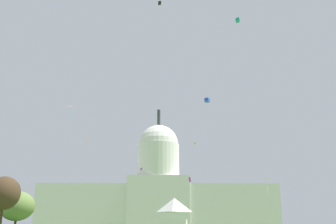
{
  "coord_description": "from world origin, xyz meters",
  "views": [
    {
      "loc": [
        0.56,
        -27.93,
        1.87
      ],
      "look_at": [
        2.16,
        70.6,
        30.31
      ],
      "focal_mm": 41.38,
      "sensor_mm": 36.0,
      "label": 1
    }
  ],
  "objects_px": {
    "kite_turquoise_high": "(238,20)",
    "kite_orange_mid": "(87,139)",
    "kite_pink_mid": "(70,108)",
    "tree_west_near": "(4,193)",
    "kite_violet_mid": "(141,169)",
    "kite_blue_mid": "(207,100)",
    "kite_black_high": "(160,3)",
    "kite_white_low": "(265,180)",
    "event_tent": "(174,215)",
    "capitol_building": "(158,194)",
    "kite_lime_high": "(195,144)",
    "kite_magenta_low": "(190,180)",
    "tree_west_mid": "(17,206)"
  },
  "relations": [
    {
      "from": "capitol_building",
      "to": "kite_lime_high",
      "type": "relative_size",
      "value": 113.06
    },
    {
      "from": "kite_lime_high",
      "to": "kite_white_low",
      "type": "xyz_separation_m",
      "value": [
        1.15,
        -122.66,
        -31.22
      ]
    },
    {
      "from": "tree_west_near",
      "to": "kite_pink_mid",
      "type": "relative_size",
      "value": 4.46
    },
    {
      "from": "tree_west_near",
      "to": "kite_violet_mid",
      "type": "xyz_separation_m",
      "value": [
        29.17,
        93.69,
        18.83
      ]
    },
    {
      "from": "kite_violet_mid",
      "to": "kite_white_low",
      "type": "height_order",
      "value": "kite_violet_mid"
    },
    {
      "from": "tree_west_mid",
      "to": "kite_black_high",
      "type": "bearing_deg",
      "value": -45.2
    },
    {
      "from": "capitol_building",
      "to": "tree_west_mid",
      "type": "xyz_separation_m",
      "value": [
        -41.71,
        -92.86,
        -10.49
      ]
    },
    {
      "from": "tree_west_near",
      "to": "kite_pink_mid",
      "type": "height_order",
      "value": "kite_pink_mid"
    },
    {
      "from": "kite_blue_mid",
      "to": "kite_white_low",
      "type": "distance_m",
      "value": 32.13
    },
    {
      "from": "kite_turquoise_high",
      "to": "kite_orange_mid",
      "type": "relative_size",
      "value": 0.34
    },
    {
      "from": "kite_black_high",
      "to": "kite_blue_mid",
      "type": "xyz_separation_m",
      "value": [
        11.66,
        12.51,
        -18.99
      ]
    },
    {
      "from": "tree_west_near",
      "to": "kite_turquoise_high",
      "type": "height_order",
      "value": "kite_turquoise_high"
    },
    {
      "from": "kite_black_high",
      "to": "kite_violet_mid",
      "type": "xyz_separation_m",
      "value": [
        -9.42,
        114.96,
        -21.91
      ]
    },
    {
      "from": "event_tent",
      "to": "tree_west_near",
      "type": "height_order",
      "value": "tree_west_near"
    },
    {
      "from": "event_tent",
      "to": "kite_pink_mid",
      "type": "distance_m",
      "value": 45.57
    },
    {
      "from": "capitol_building",
      "to": "kite_turquoise_high",
      "type": "distance_m",
      "value": 130.81
    },
    {
      "from": "kite_magenta_low",
      "to": "kite_violet_mid",
      "type": "bearing_deg",
      "value": -145.47
    },
    {
      "from": "tree_west_mid",
      "to": "kite_white_low",
      "type": "relative_size",
      "value": 4.67
    },
    {
      "from": "kite_magenta_low",
      "to": "kite_white_low",
      "type": "bearing_deg",
      "value": 28.74
    },
    {
      "from": "kite_orange_mid",
      "to": "kite_blue_mid",
      "type": "bearing_deg",
      "value": -102.16
    },
    {
      "from": "kite_orange_mid",
      "to": "kite_blue_mid",
      "type": "xyz_separation_m",
      "value": [
        39.26,
        -53.39,
        -1.51
      ]
    },
    {
      "from": "event_tent",
      "to": "kite_magenta_low",
      "type": "xyz_separation_m",
      "value": [
        6.44,
        47.87,
        11.78
      ]
    },
    {
      "from": "kite_white_low",
      "to": "kite_magenta_low",
      "type": "bearing_deg",
      "value": -162.57
    },
    {
      "from": "kite_blue_mid",
      "to": "kite_magenta_low",
      "type": "bearing_deg",
      "value": -52.21
    },
    {
      "from": "tree_west_near",
      "to": "kite_black_high",
      "type": "height_order",
      "value": "kite_black_high"
    },
    {
      "from": "kite_white_low",
      "to": "event_tent",
      "type": "bearing_deg",
      "value": -106.63
    },
    {
      "from": "kite_lime_high",
      "to": "kite_blue_mid",
      "type": "relative_size",
      "value": 0.82
    },
    {
      "from": "kite_violet_mid",
      "to": "kite_blue_mid",
      "type": "bearing_deg",
      "value": -161.31
    },
    {
      "from": "kite_turquoise_high",
      "to": "kite_pink_mid",
      "type": "distance_m",
      "value": 49.6
    },
    {
      "from": "kite_pink_mid",
      "to": "kite_lime_high",
      "type": "xyz_separation_m",
      "value": [
        41.11,
        91.43,
        9.08
      ]
    },
    {
      "from": "event_tent",
      "to": "kite_orange_mid",
      "type": "bearing_deg",
      "value": 120.09
    },
    {
      "from": "kite_magenta_low",
      "to": "kite_orange_mid",
      "type": "distance_m",
      "value": 45.96
    },
    {
      "from": "event_tent",
      "to": "kite_lime_high",
      "type": "xyz_separation_m",
      "value": [
        14.28,
        115.54,
        36.92
      ]
    },
    {
      "from": "event_tent",
      "to": "capitol_building",
      "type": "bearing_deg",
      "value": 97.84
    },
    {
      "from": "capitol_building",
      "to": "kite_white_low",
      "type": "distance_m",
      "value": 147.69
    },
    {
      "from": "event_tent",
      "to": "kite_violet_mid",
      "type": "distance_m",
      "value": 121.12
    },
    {
      "from": "capitol_building",
      "to": "kite_lime_high",
      "type": "xyz_separation_m",
      "value": [
        18.47,
        -23.48,
        22.85
      ]
    },
    {
      "from": "tree_west_mid",
      "to": "kite_white_low",
      "type": "xyz_separation_m",
      "value": [
        61.33,
        -53.28,
        2.12
      ]
    },
    {
      "from": "kite_lime_high",
      "to": "kite_black_high",
      "type": "xyz_separation_m",
      "value": [
        -17.31,
        -112.56,
        9.57
      ]
    },
    {
      "from": "capitol_building",
      "to": "kite_blue_mid",
      "type": "height_order",
      "value": "capitol_building"
    },
    {
      "from": "kite_pink_mid",
      "to": "kite_magenta_low",
      "type": "distance_m",
      "value": 43.92
    },
    {
      "from": "capitol_building",
      "to": "kite_lime_high",
      "type": "height_order",
      "value": "capitol_building"
    },
    {
      "from": "kite_black_high",
      "to": "tree_west_mid",
      "type": "bearing_deg",
      "value": 40.74
    },
    {
      "from": "kite_black_high",
      "to": "event_tent",
      "type": "bearing_deg",
      "value": -138.64
    },
    {
      "from": "kite_magenta_low",
      "to": "kite_pink_mid",
      "type": "bearing_deg",
      "value": -35.02
    },
    {
      "from": "kite_black_high",
      "to": "kite_white_low",
      "type": "height_order",
      "value": "kite_black_high"
    },
    {
      "from": "kite_turquoise_high",
      "to": "kite_lime_high",
      "type": "relative_size",
      "value": 1.18
    },
    {
      "from": "capitol_building",
      "to": "event_tent",
      "type": "xyz_separation_m",
      "value": [
        4.19,
        -139.02,
        -14.07
      ]
    },
    {
      "from": "capitol_building",
      "to": "kite_violet_mid",
      "type": "distance_m",
      "value": 24.96
    },
    {
      "from": "kite_pink_mid",
      "to": "tree_west_near",
      "type": "bearing_deg",
      "value": 179.54
    }
  ]
}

